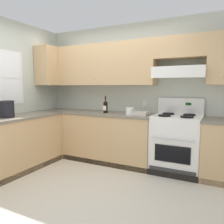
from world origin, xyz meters
TOP-DOWN VIEW (x-y plane):
  - ground_plane at (0.00, 0.00)m, footprint 7.04×7.04m
  - wall_back at (0.39, 1.53)m, footprint 4.68×0.57m
  - wall_left at (-1.59, 0.23)m, footprint 0.47×4.00m
  - counter_back_run at (0.02, 1.24)m, footprint 3.60×0.65m
  - counter_left_run at (-1.24, -0.00)m, footprint 0.63×1.91m
  - stove at (1.13, 1.25)m, footprint 0.76×0.62m
  - wine_bottle at (-0.15, 1.22)m, footprint 0.08×0.08m
  - bowl at (0.48, 1.25)m, footprint 0.36×0.24m
  - bucket at (-1.24, -0.01)m, footprint 0.23×0.23m
  - paper_towel_roll at (0.36, 1.15)m, footprint 0.12×0.12m

SIDE VIEW (x-z plane):
  - ground_plane at x=0.00m, z-range 0.00..0.00m
  - counter_back_run at x=0.02m, z-range 0.00..0.91m
  - counter_left_run at x=-1.24m, z-range 0.00..0.91m
  - stove at x=1.13m, z-range -0.12..1.08m
  - bowl at x=0.48m, z-range 0.90..0.96m
  - paper_towel_roll at x=0.36m, z-range 0.91..1.04m
  - wine_bottle at x=-0.15m, z-range 0.87..1.19m
  - bucket at x=-1.24m, z-range 0.92..1.18m
  - wall_left at x=-1.59m, z-range 0.07..2.62m
  - wall_back at x=0.39m, z-range 0.20..2.75m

